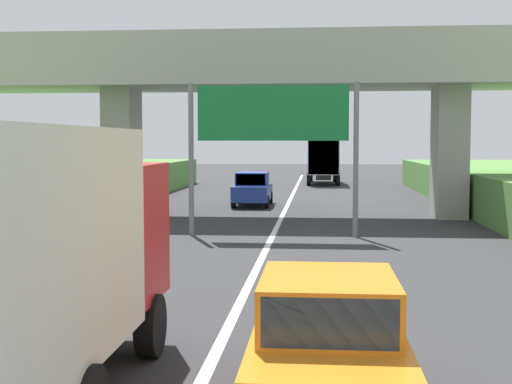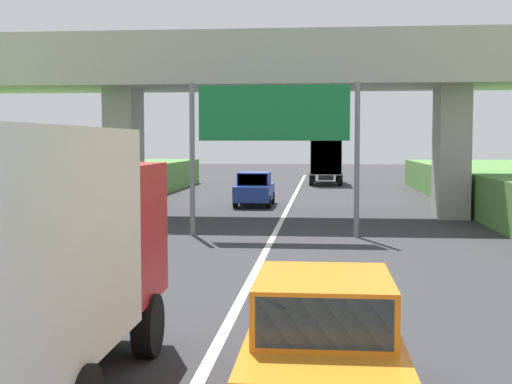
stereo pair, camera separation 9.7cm
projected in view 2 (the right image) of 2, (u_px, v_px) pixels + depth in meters
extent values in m
cube|color=white|center=(275.00, 233.00, 25.20)|extent=(0.20, 86.62, 0.01)
cube|color=#ADA89E|center=(284.00, 75.00, 30.54)|extent=(40.00, 4.80, 1.10)
cube|color=#ADA89E|center=(281.00, 42.00, 28.26)|extent=(40.00, 0.36, 1.10)
cube|color=#ADA89E|center=(287.00, 56.00, 32.67)|extent=(40.00, 0.36, 1.10)
cube|color=#9F9A91|center=(124.00, 152.00, 31.46)|extent=(1.30, 2.20, 5.61)
cube|color=#9F9A91|center=(451.00, 153.00, 30.11)|extent=(1.30, 2.20, 5.61)
cylinder|color=slate|center=(192.00, 159.00, 24.50)|extent=(0.18, 0.18, 5.31)
cylinder|color=slate|center=(357.00, 160.00, 23.96)|extent=(0.18, 0.18, 5.31)
cube|color=#167238|center=(274.00, 113.00, 24.12)|extent=(5.20, 0.12, 1.90)
cube|color=white|center=(274.00, 113.00, 24.10)|extent=(4.89, 0.01, 1.67)
cylinder|color=slate|center=(16.00, 215.00, 20.89)|extent=(0.08, 0.08, 2.20)
cube|color=white|center=(15.00, 190.00, 20.82)|extent=(0.60, 0.03, 0.76)
cube|color=black|center=(15.00, 190.00, 20.80)|extent=(0.50, 0.01, 0.12)
cube|color=black|center=(326.00, 175.00, 54.29)|extent=(1.10, 7.30, 0.36)
cube|color=#B2B5B7|center=(326.00, 159.00, 56.79)|extent=(2.10, 2.10, 2.10)
cube|color=#2D3842|center=(326.00, 155.00, 57.78)|extent=(1.89, 0.06, 0.90)
cube|color=#B2B5B7|center=(326.00, 156.00, 53.15)|extent=(2.30, 5.20, 2.60)
cube|color=gray|center=(326.00, 157.00, 50.58)|extent=(2.21, 0.04, 2.50)
cylinder|color=black|center=(314.00, 176.00, 56.98)|extent=(0.30, 0.96, 0.96)
cylinder|color=black|center=(338.00, 176.00, 56.80)|extent=(0.30, 0.96, 0.96)
cylinder|color=black|center=(311.00, 179.00, 51.95)|extent=(0.30, 0.96, 0.96)
cylinder|color=black|center=(340.00, 179.00, 51.74)|extent=(0.30, 0.96, 0.96)
cylinder|color=black|center=(312.00, 178.00, 53.62)|extent=(0.30, 0.96, 0.96)
cylinder|color=black|center=(340.00, 178.00, 53.42)|extent=(0.30, 0.96, 0.96)
cube|color=black|center=(12.00, 366.00, 8.22)|extent=(1.10, 7.30, 0.36)
cube|color=red|center=(85.00, 233.00, 10.71)|extent=(2.10, 2.10, 2.10)
cube|color=#2D3842|center=(105.00, 207.00, 11.70)|extent=(1.89, 0.06, 0.90)
cylinder|color=black|center=(26.00, 322.00, 10.90)|extent=(0.30, 0.96, 0.96)
cylinder|color=black|center=(148.00, 325.00, 10.72)|extent=(0.30, 0.96, 0.96)
cube|color=#233D9E|center=(254.00, 192.00, 35.75)|extent=(1.76, 4.10, 0.76)
cube|color=#233D9E|center=(254.00, 179.00, 35.55)|extent=(1.56, 1.90, 0.64)
cube|color=#2D3842|center=(252.00, 180.00, 34.63)|extent=(1.44, 0.06, 0.54)
cylinder|color=black|center=(241.00, 197.00, 37.11)|extent=(0.22, 0.64, 0.64)
cylinder|color=black|center=(272.00, 198.00, 36.96)|extent=(0.22, 0.64, 0.64)
cylinder|color=black|center=(235.00, 202.00, 34.59)|extent=(0.22, 0.64, 0.64)
cylinder|color=black|center=(269.00, 202.00, 34.44)|extent=(0.22, 0.64, 0.64)
cube|color=orange|center=(323.00, 358.00, 8.39)|extent=(1.76, 4.10, 0.76)
cube|color=orange|center=(324.00, 303.00, 8.20)|extent=(1.56, 1.90, 0.64)
cube|color=#2D3842|center=(324.00, 323.00, 7.28)|extent=(1.44, 0.06, 0.54)
cylinder|color=black|center=(264.00, 355.00, 9.76)|extent=(0.22, 0.64, 0.64)
cylinder|color=black|center=(383.00, 358.00, 9.61)|extent=(0.22, 0.64, 0.64)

